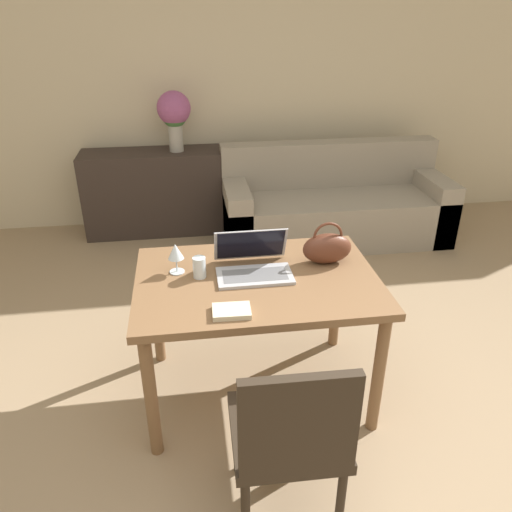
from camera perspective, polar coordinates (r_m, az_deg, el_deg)
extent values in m
plane|color=#997F60|center=(2.44, 5.47, -25.70)|extent=(14.00, 14.00, 0.00)
cube|color=beige|center=(4.74, -3.31, 19.94)|extent=(10.00, 0.06, 2.70)
cube|color=brown|center=(2.48, 0.13, -2.87)|extent=(1.20, 0.83, 0.04)
cylinder|color=brown|center=(2.40, -11.93, -15.50)|extent=(0.06, 0.06, 0.68)
cylinder|color=brown|center=(2.53, 13.82, -13.00)|extent=(0.06, 0.06, 0.68)
cylinder|color=brown|center=(2.96, -11.35, -6.23)|extent=(0.06, 0.06, 0.68)
cylinder|color=brown|center=(3.07, 9.19, -4.68)|extent=(0.06, 0.06, 0.68)
cube|color=#2D2319|center=(2.10, 3.52, -19.26)|extent=(0.45, 0.45, 0.05)
cube|color=#2D2319|center=(1.79, 4.92, -18.68)|extent=(0.42, 0.05, 0.42)
cylinder|color=#2D2319|center=(2.37, -2.18, -20.19)|extent=(0.04, 0.04, 0.40)
cylinder|color=#2D2319|center=(2.42, 7.12, -19.28)|extent=(0.04, 0.04, 0.40)
cylinder|color=#2D2319|center=(2.19, 9.61, -26.18)|extent=(0.04, 0.04, 0.40)
cube|color=gray|center=(4.55, 8.95, 4.46)|extent=(1.97, 0.78, 0.42)
cube|color=gray|center=(4.68, 8.31, 10.46)|extent=(1.97, 0.20, 0.40)
cube|color=gray|center=(4.36, -2.27, 4.72)|extent=(0.20, 0.78, 0.56)
cube|color=gray|center=(4.86, 19.14, 5.61)|extent=(0.20, 0.78, 0.56)
cube|color=#332823|center=(4.69, -10.89, 7.19)|extent=(1.35, 0.40, 0.76)
cube|color=#ADADB2|center=(2.47, -0.14, -2.28)|extent=(0.37, 0.21, 0.02)
cube|color=slate|center=(2.46, -0.13, -2.17)|extent=(0.32, 0.13, 0.00)
cube|color=#ADADB2|center=(2.55, -0.63, 1.34)|extent=(0.37, 0.09, 0.19)
cube|color=black|center=(2.55, -0.61, 1.33)|extent=(0.34, 0.08, 0.17)
cylinder|color=silver|center=(2.46, -6.49, -1.29)|extent=(0.06, 0.06, 0.11)
cylinder|color=silver|center=(2.54, -9.00, -1.78)|extent=(0.08, 0.08, 0.01)
cylinder|color=silver|center=(2.53, -9.06, -1.00)|extent=(0.01, 0.01, 0.07)
cone|color=silver|center=(2.49, -9.19, 0.54)|extent=(0.08, 0.08, 0.08)
ellipsoid|color=#592D1E|center=(2.60, 8.12, 0.86)|extent=(0.26, 0.12, 0.16)
torus|color=#592D1E|center=(2.57, 8.22, 2.24)|extent=(0.15, 0.01, 0.15)
cylinder|color=#9E998E|center=(4.53, -9.15, 13.37)|extent=(0.12, 0.12, 0.26)
sphere|color=#3D6B38|center=(4.49, -9.33, 15.61)|extent=(0.22, 0.22, 0.22)
sphere|color=#994C7F|center=(4.48, -9.38, 16.34)|extent=(0.29, 0.29, 0.29)
cube|color=beige|center=(2.19, -2.81, -6.32)|extent=(0.17, 0.13, 0.02)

